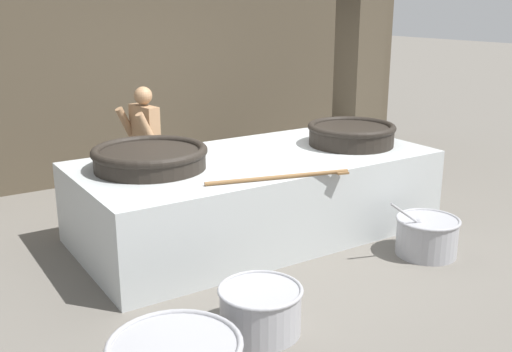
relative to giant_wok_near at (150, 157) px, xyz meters
name	(u,v)px	position (x,y,z in m)	size (l,w,h in m)	color
ground_plane	(256,232)	(1.15, -0.18, -0.99)	(60.00, 60.00, 0.00)	#666059
back_wall	(144,63)	(1.15, 2.82, 0.63)	(9.66, 0.24, 3.26)	#4C4233
support_pillar	(359,66)	(3.49, 0.83, 0.63)	(0.49, 0.49, 3.26)	#4C4233
hearth_platform	(256,195)	(1.15, -0.18, -0.56)	(3.85, 1.87, 0.87)	#B2B7B7
giant_wok_near	(150,157)	(0.00, 0.00, 0.00)	(1.16, 1.16, 0.22)	black
giant_wok_far	(351,133)	(2.38, -0.31, 0.02)	(1.02, 1.02, 0.25)	black
stirring_paddle	(285,177)	(0.93, -1.03, -0.10)	(1.40, 0.43, 0.04)	brown
cook	(145,145)	(0.41, 1.13, -0.16)	(0.39, 0.59, 1.53)	#9E7551
prep_bowl_vegetables	(427,234)	(2.28, -1.63, -0.78)	(0.84, 0.64, 0.64)	#9E9EA3
prep_bowl_extra	(260,308)	(0.04, -1.97, -0.79)	(0.67, 0.67, 0.37)	#9E9EA3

